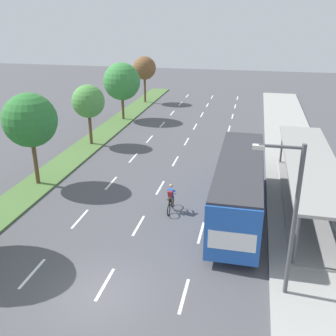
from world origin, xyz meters
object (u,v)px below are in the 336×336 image
(median_tree_third, at_px, (88,102))
(median_tree_fourth, at_px, (122,82))
(cyclist, at_px, (171,199))
(median_tree_second, at_px, (30,120))
(median_tree_fifth, at_px, (144,68))
(streetlight, at_px, (291,212))
(bus_shelter, at_px, (313,178))
(bus, at_px, (239,182))

(median_tree_third, height_order, median_tree_fourth, median_tree_fourth)
(cyclist, bearing_deg, median_tree_second, 169.34)
(median_tree_fifth, relative_size, streetlight, 0.89)
(median_tree_fifth, bearing_deg, median_tree_third, -90.09)
(streetlight, bearing_deg, bus_shelter, 76.39)
(bus, relative_size, median_tree_third, 2.17)
(bus, height_order, median_tree_fifth, median_tree_fifth)
(median_tree_third, distance_m, streetlight, 22.99)
(median_tree_second, distance_m, streetlight, 17.68)
(bus_shelter, bearing_deg, streetlight, -103.61)
(median_tree_third, relative_size, median_tree_fifth, 0.90)
(bus_shelter, relative_size, median_tree_fourth, 2.37)
(bus_shelter, height_order, bus, bus)
(bus, distance_m, median_tree_third, 16.97)
(median_tree_second, distance_m, median_tree_fourth, 17.75)
(median_tree_third, xyz_separation_m, median_tree_fifth, (0.03, 17.75, 0.52))
(cyclist, xyz_separation_m, median_tree_fifth, (-9.49, 28.44, 3.63))
(median_tree_third, bearing_deg, median_tree_fifth, 89.91)
(median_tree_fifth, bearing_deg, bus_shelter, -55.80)
(median_tree_second, relative_size, median_tree_third, 1.19)
(median_tree_third, distance_m, median_tree_fifth, 17.75)
(bus_shelter, relative_size, streetlight, 2.19)
(bus_shelter, distance_m, streetlight, 9.20)
(cyclist, distance_m, median_tree_fourth, 22.02)
(bus, height_order, median_tree_second, median_tree_second)
(cyclist, height_order, median_tree_second, median_tree_second)
(bus, distance_m, median_tree_fifth, 31.13)
(bus_shelter, xyz_separation_m, cyclist, (-8.14, -2.50, -1.07))
(median_tree_fourth, bearing_deg, median_tree_second, -90.63)
(bus, distance_m, median_tree_second, 13.85)
(median_tree_third, xyz_separation_m, streetlight, (15.55, -16.93, -0.01))
(median_tree_second, xyz_separation_m, median_tree_fourth, (0.20, 17.75, -0.36))
(bus_shelter, height_order, median_tree_third, median_tree_third)
(median_tree_second, relative_size, median_tree_fourth, 1.03)
(median_tree_fourth, bearing_deg, bus, -55.09)
(median_tree_third, distance_m, median_tree_fourth, 8.88)
(median_tree_second, bearing_deg, streetlight, -27.12)
(cyclist, xyz_separation_m, median_tree_second, (-9.70, 1.83, 3.73))
(median_tree_second, xyz_separation_m, median_tree_fifth, (0.21, 26.62, -0.11))
(median_tree_fifth, xyz_separation_m, streetlight, (15.52, -34.67, -0.53))
(median_tree_second, distance_m, median_tree_third, 8.90)
(bus_shelter, height_order, median_tree_second, median_tree_second)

